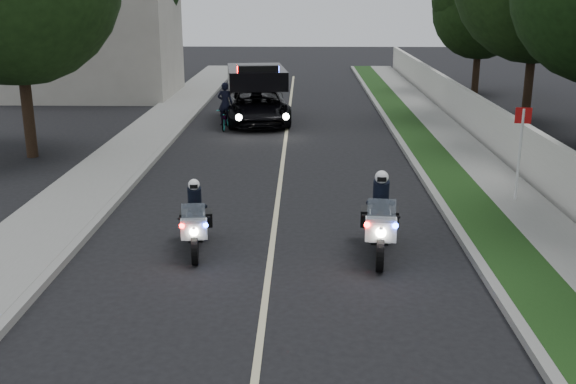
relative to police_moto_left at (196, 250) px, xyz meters
The scene contains 19 objects.
ground 4.78m from the police_moto_left, 70.88° to the right, with size 120.00×120.00×0.00m, color black.
curb_right 7.88m from the police_moto_left, 44.04° to the left, with size 0.20×60.00×0.15m, color gray.
grass_verge 8.40m from the police_moto_left, 40.72° to the left, with size 1.20×60.00×0.16m, color #193814.
sidewalk_right 9.42m from the police_moto_left, 35.56° to the left, with size 1.40×60.00×0.16m, color gray.
property_wall 10.28m from the police_moto_left, 32.31° to the left, with size 0.22×60.00×1.50m, color beige.
curb_left 6.04m from the police_moto_left, 114.81° to the left, with size 0.20×60.00×0.15m, color gray.
sidewalk_left 6.58m from the police_moto_left, 123.54° to the left, with size 2.00×60.00×0.16m, color gray.
building_far 23.34m from the police_moto_left, 111.43° to the left, with size 8.00×6.00×7.00m, color #A8A396.
lane_marking 5.70m from the police_moto_left, 74.04° to the left, with size 0.12×50.00×0.01m, color #BFB78C.
police_moto_left is the anchor object (origin of this frame).
police_moto_right 3.78m from the police_moto_left, ahead, with size 0.72×2.05×1.74m, color white, non-canonical shape.
police_suv 14.51m from the police_moto_left, 88.81° to the left, with size 2.47×5.33×2.59m, color black.
bicycle 13.00m from the police_moto_left, 93.70° to the left, with size 0.55×1.57×0.82m, color black.
cyclist 13.00m from the police_moto_left, 93.70° to the left, with size 0.59×0.39×1.64m, color black.
sign_post 8.25m from the police_moto_left, 23.46° to the left, with size 0.40×0.40×2.56m, color #A8250C, non-canonical shape.
tree_right_d 18.79m from the police_moto_left, 52.42° to the left, with size 6.62×6.62×11.04m, color #1B3612, non-canonical shape.
tree_right_e 25.72m from the police_moto_left, 63.83° to the left, with size 4.98×4.98×8.30m, color black, non-canonical shape.
tree_left_near 10.52m from the police_moto_left, 129.10° to the left, with size 6.50×6.50×10.83m, color #1B3812, non-canonical shape.
tree_left_far 24.24m from the police_moto_left, 108.19° to the left, with size 7.05×7.05×11.75m, color #163310, non-canonical shape.
Camera 1 is at (0.65, -8.51, 5.14)m, focal length 41.93 mm.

